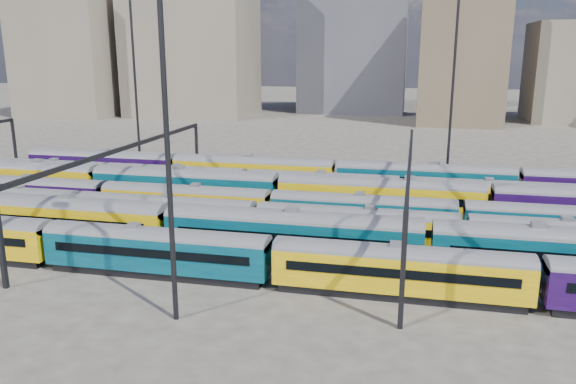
% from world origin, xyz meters
% --- Properties ---
extents(ground, '(500.00, 500.00, 0.00)m').
position_xyz_m(ground, '(0.00, 0.00, 0.00)').
color(ground, '#46413B').
rests_on(ground, ground).
extents(rake_0, '(115.67, 2.82, 4.74)m').
position_xyz_m(rake_0, '(19.39, -15.00, 2.49)').
color(rake_0, black).
rests_on(rake_0, ground).
extents(rake_1, '(157.90, 3.30, 5.57)m').
position_xyz_m(rake_1, '(0.49, -10.00, 2.92)').
color(rake_1, black).
rests_on(rake_1, ground).
extents(rake_2, '(114.13, 2.79, 4.68)m').
position_xyz_m(rake_2, '(-4.09, -5.00, 2.46)').
color(rake_2, black).
rests_on(rake_2, ground).
extents(rake_3, '(113.54, 2.77, 4.65)m').
position_xyz_m(rake_3, '(-3.93, 0.00, 2.44)').
color(rake_3, black).
rests_on(rake_3, ground).
extents(rake_4, '(157.03, 3.28, 5.53)m').
position_xyz_m(rake_4, '(-15.55, 5.00, 2.91)').
color(rake_4, black).
rests_on(rake_4, ground).
extents(rake_5, '(112.60, 2.75, 4.61)m').
position_xyz_m(rake_5, '(9.19, 10.00, 2.42)').
color(rake_5, black).
rests_on(rake_5, ground).
extents(rake_6, '(108.98, 3.19, 5.38)m').
position_xyz_m(rake_6, '(11.75, 15.00, 2.83)').
color(rake_6, black).
rests_on(rake_6, ground).
extents(gantry_1, '(0.35, 40.35, 8.03)m').
position_xyz_m(gantry_1, '(-20.00, 0.00, 6.79)').
color(gantry_1, black).
rests_on(gantry_1, ground).
extents(gantry_2, '(0.35, 40.35, 8.03)m').
position_xyz_m(gantry_2, '(10.00, 0.00, 6.79)').
color(gantry_2, black).
rests_on(gantry_2, ground).
extents(mast_1, '(1.40, 0.50, 25.60)m').
position_xyz_m(mast_1, '(-30.00, 22.00, 13.97)').
color(mast_1, black).
rests_on(mast_1, ground).
extents(mast_2, '(1.40, 0.50, 25.60)m').
position_xyz_m(mast_2, '(-5.00, -22.00, 13.97)').
color(mast_2, black).
rests_on(mast_2, ground).
extents(mast_3, '(1.40, 0.50, 25.60)m').
position_xyz_m(mast_3, '(15.00, 24.00, 13.97)').
color(mast_3, black).
rests_on(mast_3, ground).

